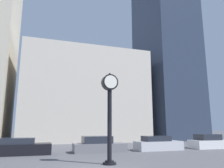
{
  "coord_description": "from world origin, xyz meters",
  "views": [
    {
      "loc": [
        -2.84,
        -11.14,
        2.15
      ],
      "look_at": [
        4.35,
        10.8,
        6.71
      ],
      "focal_mm": 35.0,
      "sensor_mm": 36.0,
      "label": 1
    }
  ],
  "objects": [
    {
      "name": "car_white",
      "position": [
        13.93,
        7.81,
        0.6
      ],
      "size": [
        4.08,
        2.01,
        1.42
      ],
      "rotation": [
        0.0,
        0.0,
        -0.03
      ],
      "color": "silver",
      "rests_on": "ground_plane"
    },
    {
      "name": "street_clock",
      "position": [
        1.19,
        1.63,
        3.43
      ],
      "size": [
        0.99,
        0.8,
        5.51
      ],
      "color": "black",
      "rests_on": "ground_plane"
    },
    {
      "name": "car_grey",
      "position": [
        2.19,
        7.9,
        0.57
      ],
      "size": [
        4.58,
        1.88,
        1.37
      ],
      "rotation": [
        0.0,
        0.0,
        -0.02
      ],
      "color": "slate",
      "rests_on": "ground_plane"
    },
    {
      "name": "car_black",
      "position": [
        -4.22,
        8.07,
        0.56
      ],
      "size": [
        4.74,
        2.0,
        1.31
      ],
      "rotation": [
        0.0,
        0.0,
        -0.01
      ],
      "color": "black",
      "rests_on": "ground_plane"
    },
    {
      "name": "building_storefront_row",
      "position": [
        3.7,
        24.0,
        6.94
      ],
      "size": [
        18.73,
        12.0,
        13.88
      ],
      "color": "beige",
      "rests_on": "ground_plane"
    },
    {
      "name": "building_glass_modern",
      "position": [
        19.5,
        24.0,
        15.96
      ],
      "size": [
        8.46,
        12.0,
        31.92
      ],
      "color": "#2D384C",
      "rests_on": "ground_plane"
    },
    {
      "name": "car_silver",
      "position": [
        7.93,
        7.77,
        0.56
      ],
      "size": [
        4.5,
        1.85,
        1.32
      ],
      "rotation": [
        0.0,
        0.0,
        0.02
      ],
      "color": "#BCBCC1",
      "rests_on": "ground_plane"
    }
  ]
}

